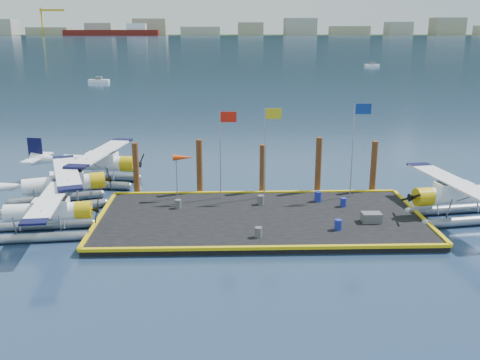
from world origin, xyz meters
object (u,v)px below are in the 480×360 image
object	(u,v)px
crate	(371,217)
piling_0	(136,170)
drum_5	(261,200)
piling_2	(263,171)
piling_3	(318,167)
drum_3	(258,232)
flagpole_yellow	(268,139)
windsock	(183,159)
drum_2	(343,202)
piling_1	(200,169)
drum_4	(318,196)
seaplane_d	(459,197)
seaplane_a	(46,214)
drum_0	(178,204)
flagpole_red	(223,141)
piling_4	(373,169)
seaplane_b	(62,186)
drum_1	(338,225)
seaplane_c	(97,165)
flagpole_blue	(356,136)

from	to	relation	value
crate	piling_0	xyz separation A→B (m)	(-15.14, 6.64, 1.31)
drum_5	piling_2	world-z (taller)	piling_2
piling_3	piling_0	bearing A→B (deg)	180.00
drum_3	flagpole_yellow	bearing A→B (deg)	81.68
drum_3	windsock	bearing A→B (deg)	122.70
piling_0	drum_2	bearing A→B (deg)	-14.61
drum_2	piling_1	world-z (taller)	piling_1
windsock	piling_2	size ratio (longest dim) A/B	0.82
drum_3	crate	world-z (taller)	drum_3
drum_4	seaplane_d	bearing A→B (deg)	-18.49
seaplane_d	piling_1	xyz separation A→B (m)	(-16.47, 5.34, 0.61)
piling_2	seaplane_a	bearing A→B (deg)	-151.19
drum_0	drum_3	world-z (taller)	drum_3
flagpole_yellow	windsock	distance (m)	5.87
flagpole_yellow	piling_3	size ratio (longest dim) A/B	1.44
crate	flagpole_red	world-z (taller)	flagpole_red
windsock	piling_2	world-z (taller)	piling_2
drum_5	piling_4	bearing A→B (deg)	20.20
drum_3	piling_0	bearing A→B (deg)	132.55
drum_3	drum_2	bearing A→B (deg)	41.16
piling_1	piling_3	xyz separation A→B (m)	(8.50, 0.00, 0.05)
flagpole_red	piling_1	bearing A→B (deg)	136.85
seaplane_b	flagpole_red	size ratio (longest dim) A/B	1.55
seaplane_b	drum_2	world-z (taller)	seaplane_b
piling_2	piling_4	size ratio (longest dim) A/B	0.95
drum_1	piling_2	size ratio (longest dim) A/B	0.16
seaplane_c	windsock	xyz separation A→B (m)	(7.01, -5.02, 1.69)
seaplane_b	crate	size ratio (longest dim) A/B	8.04
seaplane_d	piling_2	size ratio (longest dim) A/B	2.55
drum_0	piling_0	xyz separation A→B (m)	(-3.22, 3.67, 1.32)
drum_3	piling_1	xyz separation A→B (m)	(-3.64, 8.87, 1.41)
seaplane_d	crate	bearing A→B (deg)	93.80
flagpole_blue	piling_3	xyz separation A→B (m)	(-2.20, 1.60, -2.54)
seaplane_a	drum_1	xyz separation A→B (m)	(17.02, -0.62, -0.63)
seaplane_a	seaplane_b	distance (m)	5.34
flagpole_red	windsock	xyz separation A→B (m)	(-2.73, 0.00, -1.17)
piling_2	piling_4	distance (m)	8.00
seaplane_d	drum_0	world-z (taller)	seaplane_d
drum_0	drum_1	distance (m)	10.51
drum_5	flagpole_yellow	xyz separation A→B (m)	(0.53, 1.46, 3.80)
drum_3	flagpole_yellow	distance (m)	8.28
seaplane_d	flagpole_blue	bearing A→B (deg)	48.28
windsock	piling_0	world-z (taller)	piling_0
drum_5	piling_2	distance (m)	3.30
drum_1	crate	distance (m)	2.58
drum_1	drum_5	world-z (taller)	drum_5
seaplane_c	crate	size ratio (longest dim) A/B	8.66
windsock	piling_4	xyz separation A→B (m)	(13.53, 1.60, -1.23)
seaplane_c	drum_0	bearing A→B (deg)	53.54
drum_2	flagpole_yellow	world-z (taller)	flagpole_yellow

